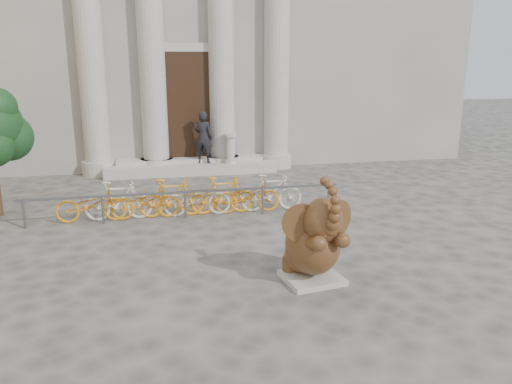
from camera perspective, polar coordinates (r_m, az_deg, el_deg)
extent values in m
plane|color=#474442|center=(9.12, -2.55, -10.38)|extent=(80.00, 80.00, 0.00)
cube|color=gray|center=(23.29, -9.05, 19.76)|extent=(22.00, 10.00, 12.00)
cube|color=black|center=(18.19, -7.74, 9.62)|extent=(2.40, 0.16, 4.00)
cylinder|color=#A8A59E|center=(18.06, -18.41, 14.39)|extent=(0.90, 0.90, 8.00)
cylinder|color=#A8A59E|center=(17.96, -11.85, 14.81)|extent=(0.90, 0.90, 8.00)
cylinder|color=#A8A59E|center=(18.13, -3.99, 15.07)|extent=(0.90, 0.90, 8.00)
cylinder|color=#A8A59E|center=(18.51, 2.38, 15.09)|extent=(0.90, 0.90, 8.00)
cube|color=#A8A59E|center=(17.99, -7.39, 2.74)|extent=(6.00, 1.20, 0.36)
cube|color=#A8A59E|center=(9.26, 6.39, -9.72)|extent=(1.13, 1.05, 0.10)
ellipsoid|color=black|center=(9.30, 5.83, -7.23)|extent=(0.96, 0.93, 0.64)
ellipsoid|color=black|center=(9.03, 6.45, -6.01)|extent=(1.14, 1.34, 1.04)
cylinder|color=black|center=(9.36, 3.95, -8.16)|extent=(0.34, 0.34, 0.26)
cylinder|color=black|center=(9.59, 6.92, -7.67)|extent=(0.34, 0.34, 0.26)
cylinder|color=black|center=(8.53, 6.39, -5.82)|extent=(0.33, 0.63, 0.40)
cylinder|color=black|center=(8.73, 8.99, -5.43)|extent=(0.33, 0.63, 0.40)
ellipsoid|color=black|center=(8.55, 7.66, -3.26)|extent=(0.78, 0.74, 0.80)
cylinder|color=black|center=(8.51, 5.24, -3.55)|extent=(0.68, 0.16, 0.68)
cylinder|color=black|center=(8.82, 9.24, -3.03)|extent=(0.63, 0.35, 0.68)
cone|color=beige|center=(8.38, 7.54, -4.80)|extent=(0.16, 0.24, 0.11)
cone|color=beige|center=(8.49, 8.98, -4.59)|extent=(0.09, 0.24, 0.11)
cube|color=slate|center=(12.60, -8.15, -0.01)|extent=(8.00, 0.06, 0.06)
cylinder|color=slate|center=(13.04, -25.00, -2.35)|extent=(0.06, 0.06, 0.70)
cylinder|color=slate|center=(12.74, -17.11, -1.99)|extent=(0.06, 0.06, 0.70)
cylinder|color=slate|center=(12.69, -8.09, -1.54)|extent=(0.06, 0.06, 0.70)
cylinder|color=slate|center=(12.95, 0.76, -1.05)|extent=(0.06, 0.06, 0.70)
cylinder|color=slate|center=(13.45, 8.27, -0.62)|extent=(0.06, 0.06, 0.70)
imported|color=orange|center=(12.97, -18.36, -1.11)|extent=(1.70, 0.50, 1.00)
imported|color=beige|center=(12.90, -15.47, -0.96)|extent=(1.66, 0.47, 1.00)
imported|color=orange|center=(12.87, -12.56, -0.82)|extent=(1.70, 0.50, 1.00)
imported|color=orange|center=(12.88, -9.65, -0.67)|extent=(1.66, 0.47, 1.00)
imported|color=beige|center=(12.91, -6.74, -0.52)|extent=(1.70, 0.50, 1.00)
imported|color=orange|center=(12.98, -3.86, -0.36)|extent=(1.66, 0.47, 1.00)
imported|color=orange|center=(13.08, -1.02, -0.21)|extent=(1.70, 0.50, 1.00)
imported|color=beige|center=(13.21, 1.78, -0.06)|extent=(1.66, 0.47, 1.00)
sphere|color=black|center=(14.26, -26.43, 5.63)|extent=(1.22, 1.22, 1.22)
imported|color=black|center=(17.77, -6.06, 6.23)|extent=(0.78, 0.65, 1.84)
cylinder|color=#A8A59E|center=(17.80, -2.94, 3.52)|extent=(0.43, 0.43, 0.13)
cylinder|color=#A8A59E|center=(17.72, -2.96, 4.85)|extent=(0.30, 0.30, 0.97)
cylinder|color=#A8A59E|center=(17.64, -2.98, 6.51)|extent=(0.43, 0.43, 0.11)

